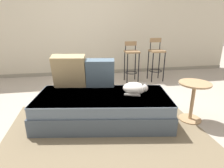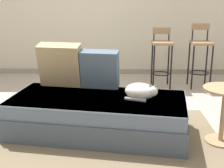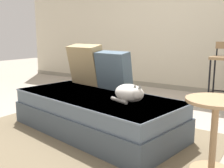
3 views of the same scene
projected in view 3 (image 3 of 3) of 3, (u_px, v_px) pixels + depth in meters
ground_plane at (116, 121)px, 3.20m from camera, size 16.00×16.00×0.00m
wall_back_panel at (183, 20)px, 4.79m from camera, size 8.00×0.10×2.60m
wall_baseboard_trim at (179, 88)px, 4.97m from camera, size 8.00×0.02×0.09m
area_rug at (77, 139)px, 2.63m from camera, size 2.58×1.97×0.01m
couch at (95, 113)px, 2.83m from camera, size 1.99×1.15×0.40m
throw_pillow_corner at (86, 65)px, 3.34m from camera, size 0.53×0.35×0.52m
throw_pillow_middle at (113, 71)px, 3.03m from camera, size 0.46×0.28×0.45m
cat at (130, 93)px, 2.49m from camera, size 0.38×0.33×0.20m
bar_stool_near_window at (223, 68)px, 3.70m from camera, size 0.32×0.32×0.94m
side_table at (214, 126)px, 1.94m from camera, size 0.44×0.44×0.58m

